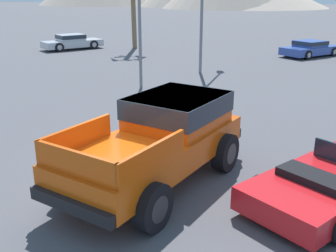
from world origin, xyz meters
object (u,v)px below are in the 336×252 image
red_convertible_car (333,182)px  parked_car_blue (310,48)px  parked_car_silver (72,42)px  orange_pickup_truck (163,135)px

red_convertible_car → parked_car_blue: bearing=122.9°
parked_car_blue → parked_car_silver: size_ratio=0.97×
orange_pickup_truck → parked_car_silver: size_ratio=1.20×
orange_pickup_truck → parked_car_blue: size_ratio=1.23×
orange_pickup_truck → red_convertible_car: orange_pickup_truck is taller
red_convertible_car → parked_car_blue: 20.94m
parked_car_blue → red_convertible_car: bearing=-50.5°
parked_car_blue → parked_car_silver: (-17.56, -1.96, 0.04)m
parked_car_silver → parked_car_blue: bearing=42.2°
parked_car_blue → parked_car_silver: bearing=-134.4°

